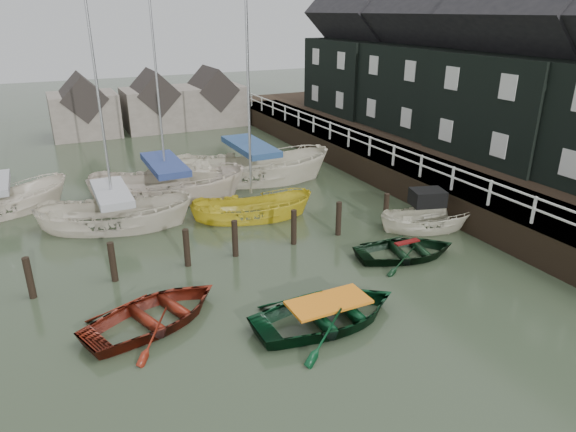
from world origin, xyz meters
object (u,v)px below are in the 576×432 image
rowboat_dkgreen (406,256)px  sailboat_c (252,217)px  sailboat_e (0,213)px  rowboat_green (328,323)px  rowboat_red (156,323)px  sailboat_d (251,179)px  motorboat (427,227)px  sailboat_a (116,225)px  sailboat_b (168,197)px

rowboat_dkgreen → sailboat_c: sailboat_c is taller
sailboat_e → rowboat_green: bearing=-163.4°
rowboat_red → sailboat_e: 12.42m
sailboat_d → sailboat_e: (-11.87, 0.40, 0.00)m
motorboat → sailboat_d: 10.13m
rowboat_dkgreen → sailboat_c: size_ratio=0.36×
sailboat_a → sailboat_b: bearing=-28.4°
rowboat_dkgreen → sailboat_b: sailboat_b is taller
rowboat_dkgreen → sailboat_b: size_ratio=0.31×
rowboat_dkgreen → sailboat_a: 11.90m
sailboat_a → sailboat_d: (7.46, 3.34, -0.01)m
sailboat_e → sailboat_d: bearing=-108.0°
motorboat → sailboat_a: 12.99m
rowboat_dkgreen → motorboat: size_ratio=0.86×
rowboat_red → rowboat_green: size_ratio=0.93×
sailboat_b → sailboat_c: size_ratio=1.18×
motorboat → sailboat_d: bearing=40.1°
sailboat_a → sailboat_b: size_ratio=0.90×
rowboat_red → rowboat_dkgreen: (9.24, 0.32, 0.00)m
rowboat_red → sailboat_b: size_ratio=0.34×
sailboat_a → sailboat_b: sailboat_b is taller
sailboat_b → sailboat_e: bearing=101.2°
sailboat_d → sailboat_e: size_ratio=1.24×
rowboat_red → motorboat: (11.62, 1.96, 0.10)m
sailboat_b → sailboat_c: bearing=-125.1°
rowboat_green → sailboat_b: (-1.65, 12.57, 0.06)m
motorboat → rowboat_red: bearing=115.9°
rowboat_green → sailboat_b: bearing=7.1°
rowboat_dkgreen → sailboat_e: sailboat_e is taller
sailboat_e → sailboat_c: bearing=-134.0°
sailboat_a → sailboat_e: size_ratio=1.12×
sailboat_c → rowboat_dkgreen: bearing=-132.8°
sailboat_c → sailboat_d: size_ratio=0.85×
motorboat → sailboat_d: sailboat_d is taller
sailboat_a → sailboat_b: 3.76m
rowboat_red → sailboat_c: size_ratio=0.41×
rowboat_red → sailboat_b: bearing=-35.5°
sailboat_e → rowboat_dkgreen: bearing=-145.8°
rowboat_dkgreen → sailboat_d: (-1.72, 10.91, 0.06)m
rowboat_green → sailboat_e: 16.39m
sailboat_b → sailboat_c: (2.73, -4.03, -0.04)m
rowboat_green → motorboat: bearing=-60.3°
rowboat_red → sailboat_e: bearing=0.4°
rowboat_dkgreen → rowboat_green: bearing=129.6°
motorboat → sailboat_b: sailboat_b is taller
motorboat → rowboat_green: bearing=136.4°
rowboat_dkgreen → sailboat_d: 11.04m
rowboat_dkgreen → sailboat_e: size_ratio=0.38×
motorboat → sailboat_c: 7.48m
sailboat_a → sailboat_c: bearing=-85.8°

